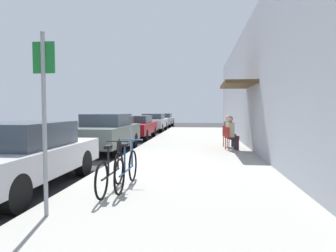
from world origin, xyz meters
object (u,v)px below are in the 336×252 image
bicycle_1 (127,169)px  parked_car_0 (21,155)px  parked_car_4 (163,120)px  cafe_chair_1 (228,135)px  street_sign (44,110)px  parked_car_2 (136,126)px  parked_car_3 (153,122)px  cafe_chair_0 (230,137)px  bicycle_0 (111,172)px  seated_patron_0 (231,132)px  parking_meter (131,134)px  parked_car_1 (106,132)px  seated_patron_1 (229,130)px

bicycle_1 → parked_car_0: bearing=178.1°
parked_car_4 → cafe_chair_1: 17.52m
parked_car_0 → street_sign: size_ratio=1.69×
parked_car_4 → parked_car_2: bearing=-90.0°
bicycle_1 → parked_car_2: bearing=101.5°
parked_car_3 → cafe_chair_0: 12.49m
bicycle_1 → parked_car_3: bearing=97.4°
street_sign → parked_car_2: bearing=96.7°
bicycle_0 → seated_patron_0: bearing=65.4°
bicycle_1 → parking_meter: bearing=101.9°
parked_car_2 → parked_car_3: 6.25m
parked_car_1 → cafe_chair_1: bearing=12.3°
parked_car_0 → parking_meter: size_ratio=3.33×
parked_car_0 → bicycle_1: 2.27m
parking_meter → cafe_chair_0: bearing=37.2°
parked_car_1 → street_sign: street_sign is taller
bicycle_1 → seated_patron_1: seated_patron_1 is taller
cafe_chair_1 → parked_car_0: bearing=-125.8°
parked_car_1 → street_sign: size_ratio=1.69×
parked_car_1 → parking_meter: 2.80m
parked_car_4 → parking_meter: parking_meter is taller
parked_car_4 → parked_car_1: bearing=-90.0°
parked_car_0 → parked_car_2: (-0.00, 11.02, -0.02)m
parked_car_4 → seated_patron_1: 17.51m
parked_car_0 → street_sign: 2.48m
parked_car_0 → parking_meter: bearing=64.7°
parking_meter → parked_car_0: bearing=-115.3°
parked_car_2 → seated_patron_0: (4.85, -5.27, 0.12)m
parked_car_1 → cafe_chair_0: bearing=1.5°
parked_car_0 → cafe_chair_0: parked_car_0 is taller
parked_car_0 → seated_patron_0: seated_patron_0 is taller
parked_car_0 → seated_patron_0: bearing=49.9°
bicycle_0 → cafe_chair_1: 7.57m
parked_car_1 → seated_patron_1: parked_car_1 is taller
parked_car_1 → bicycle_0: bearing=-71.3°
cafe_chair_1 → parked_car_2: bearing=137.7°
parking_meter → bicycle_0: parking_meter is taller
parking_meter → bicycle_1: size_ratio=0.77×
cafe_chair_1 → parked_car_1: bearing=-167.7°
parked_car_0 → street_sign: (1.50, -1.75, 0.93)m
parked_car_2 → cafe_chair_1: size_ratio=5.06×
parked_car_2 → parked_car_4: bearing=90.0°
parked_car_1 → parked_car_2: size_ratio=1.00×
cafe_chair_1 → parking_meter: bearing=-133.8°
parking_meter → street_sign: 5.09m
parked_car_2 → parked_car_4: size_ratio=1.00×
parked_car_2 → parking_meter: 7.90m
parked_car_3 → parked_car_1: bearing=-90.0°
parked_car_3 → cafe_chair_1: bearing=-65.7°
cafe_chair_0 → parked_car_2: bearing=132.2°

